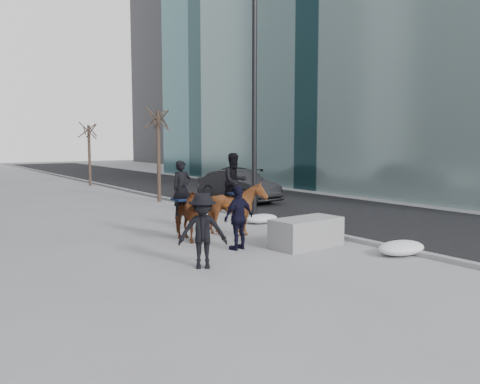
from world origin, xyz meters
TOP-DOWN VIEW (x-y plane):
  - ground at (0.00, 0.00)m, footprint 120.00×120.00m
  - road at (7.00, 10.00)m, footprint 8.00×90.00m
  - curb at (3.00, 10.00)m, footprint 0.25×90.00m
  - planter at (1.32, -0.14)m, footprint 2.08×1.15m
  - car_near at (5.57, 9.47)m, footprint 2.09×4.76m
  - car_far at (9.18, 15.68)m, footprint 2.15×4.53m
  - tree_near at (2.40, 11.62)m, footprint 1.20×1.20m
  - tree_far at (2.40, 22.00)m, footprint 1.20×1.20m
  - mounted_left at (-1.11, 2.48)m, footprint 0.86×1.85m
  - mounted_right at (0.69, 2.39)m, footprint 1.40×1.56m
  - feeder at (-0.43, 0.63)m, footprint 1.09×0.95m
  - camera_crew at (-2.25, -0.56)m, footprint 1.31×1.12m
  - lamppost at (2.60, 4.29)m, footprint 0.25×2.17m
  - snow_piles at (2.70, 2.76)m, footprint 1.43×11.86m

SIDE VIEW (x-z plane):
  - ground at x=0.00m, z-range 0.00..0.00m
  - road at x=7.00m, z-range 0.00..0.01m
  - curb at x=3.00m, z-range 0.00..0.12m
  - snow_piles at x=2.70m, z-range -0.01..0.35m
  - planter at x=1.32m, z-range 0.00..0.81m
  - car_far at x=9.18m, z-range 0.00..1.27m
  - car_near at x=5.57m, z-range 0.00..1.52m
  - feeder at x=-0.43m, z-range 0.00..1.76m
  - mounted_left at x=-1.11m, z-range -0.30..2.07m
  - camera_crew at x=-2.25m, z-range 0.01..1.76m
  - mounted_right at x=0.69m, z-range -0.25..2.31m
  - tree_far at x=2.40m, z-range 0.00..4.33m
  - tree_near at x=2.40m, z-range 0.00..4.81m
  - lamppost at x=2.60m, z-range 0.45..9.54m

